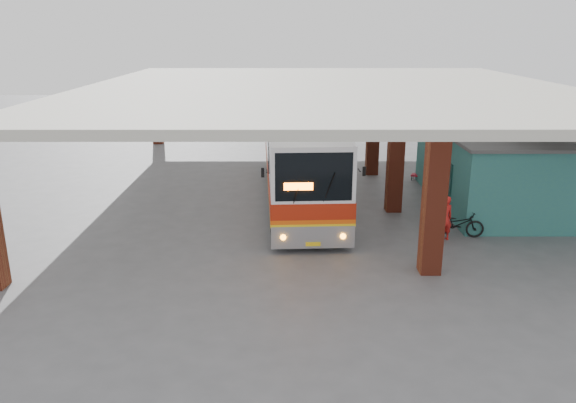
{
  "coord_description": "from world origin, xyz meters",
  "views": [
    {
      "loc": [
        -1.26,
        -18.5,
        6.96
      ],
      "look_at": [
        -1.23,
        0.0,
        1.3
      ],
      "focal_mm": 35.0,
      "sensor_mm": 36.0,
      "label": 1
    }
  ],
  "objects_px": {
    "coach_bus": "(299,156)",
    "red_chair": "(419,172)",
    "pedestrian": "(445,218)",
    "motorcycle": "(457,224)"
  },
  "relations": [
    {
      "from": "pedestrian",
      "to": "red_chair",
      "type": "height_order",
      "value": "pedestrian"
    },
    {
      "from": "coach_bus",
      "to": "pedestrian",
      "type": "xyz_separation_m",
      "value": [
        4.88,
        -5.05,
        -1.08
      ]
    },
    {
      "from": "motorcycle",
      "to": "coach_bus",
      "type": "bearing_deg",
      "value": 53.86
    },
    {
      "from": "pedestrian",
      "to": "motorcycle",
      "type": "bearing_deg",
      "value": -166.66
    },
    {
      "from": "pedestrian",
      "to": "red_chair",
      "type": "bearing_deg",
      "value": -111.43
    },
    {
      "from": "pedestrian",
      "to": "coach_bus",
      "type": "bearing_deg",
      "value": -60.69
    },
    {
      "from": "coach_bus",
      "to": "red_chair",
      "type": "relative_size",
      "value": 14.81
    },
    {
      "from": "motorcycle",
      "to": "red_chair",
      "type": "height_order",
      "value": "motorcycle"
    },
    {
      "from": "coach_bus",
      "to": "red_chair",
      "type": "distance_m",
      "value": 6.71
    },
    {
      "from": "motorcycle",
      "to": "pedestrian",
      "type": "relative_size",
      "value": 1.15
    }
  ]
}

